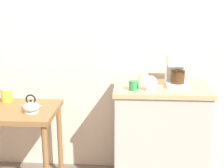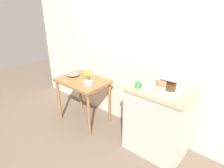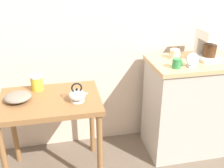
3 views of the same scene
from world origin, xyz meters
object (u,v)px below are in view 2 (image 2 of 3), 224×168
at_px(table_clock, 148,87).
at_px(bowl_stoneware, 73,74).
at_px(teakettle, 88,82).
at_px(mug_tall_green, 138,85).
at_px(canister_enamel, 87,71).
at_px(coffee_maker, 173,80).
at_px(mug_small_cream, 154,81).

bearing_deg(table_clock, bowl_stoneware, 178.54).
relative_size(teakettle, table_clock, 1.32).
height_order(teakettle, mug_tall_green, mug_tall_green).
relative_size(bowl_stoneware, table_clock, 1.68).
bearing_deg(table_clock, canister_enamel, 170.53).
relative_size(teakettle, coffee_maker, 0.59).
bearing_deg(mug_tall_green, canister_enamel, 169.63).
height_order(canister_enamel, coffee_maker, coffee_maker).
distance_m(canister_enamel, mug_small_cream, 1.18).
bearing_deg(mug_small_cream, table_clock, -78.19).
xyz_separation_m(teakettle, canister_enamel, (-0.30, 0.26, 0.01)).
bearing_deg(teakettle, canister_enamel, 139.40).
bearing_deg(mug_tall_green, table_clock, -1.61).
bearing_deg(mug_small_cream, teakettle, -162.33).
distance_m(bowl_stoneware, coffee_maker, 1.60).
bearing_deg(coffee_maker, teakettle, -169.28).
bearing_deg(coffee_maker, bowl_stoneware, -175.34).
relative_size(canister_enamel, table_clock, 1.06).
bearing_deg(bowl_stoneware, canister_enamel, 52.37).
xyz_separation_m(bowl_stoneware, canister_enamel, (0.13, 0.17, 0.03)).
height_order(coffee_maker, mug_small_cream, coffee_maker).
height_order(canister_enamel, mug_small_cream, mug_small_cream).
distance_m(teakettle, mug_small_cream, 0.93).
relative_size(coffee_maker, table_clock, 2.24).
height_order(coffee_maker, mug_tall_green, coffee_maker).
distance_m(mug_tall_green, table_clock, 0.13).
bearing_deg(teakettle, bowl_stoneware, 168.46).
bearing_deg(bowl_stoneware, teakettle, -11.54).
xyz_separation_m(teakettle, mug_small_cream, (0.87, 0.28, 0.17)).
xyz_separation_m(canister_enamel, coffee_maker, (1.44, -0.04, 0.26)).
relative_size(bowl_stoneware, mug_small_cream, 2.18).
distance_m(canister_enamel, coffee_maker, 1.46).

